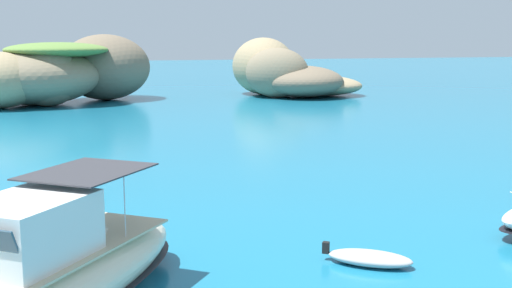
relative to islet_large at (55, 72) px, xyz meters
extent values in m
ellipsoid|color=#756651|center=(5.48, 3.28, 0.36)|extent=(14.19, 14.36, 7.41)
ellipsoid|color=#84755B|center=(-1.93, -0.43, -0.37)|extent=(18.50, 18.33, 5.95)
ellipsoid|color=#84755B|center=(-0.81, -2.52, -0.29)|extent=(8.71, 8.92, 6.13)
ellipsoid|color=olive|center=(0.27, -1.04, 2.40)|extent=(10.62, 9.66, 1.60)
ellipsoid|color=#9E8966|center=(24.90, 4.66, 0.18)|extent=(8.09, 10.37, 7.06)
ellipsoid|color=#756651|center=(28.18, -0.29, -1.48)|extent=(11.04, 12.10, 3.74)
ellipsoid|color=#9E8966|center=(31.08, 1.38, -2.13)|extent=(13.76, 14.23, 2.45)
ellipsoid|color=#9E8966|center=(26.39, 1.00, -1.66)|extent=(5.17, 5.22, 3.38)
ellipsoid|color=#84755B|center=(24.98, -0.27, -0.41)|extent=(9.28, 8.65, 5.87)
ellipsoid|color=beige|center=(-0.51, -56.23, -2.44)|extent=(9.16, 10.37, 1.82)
cube|color=#C6B793|center=(-0.01, -55.60, -1.67)|extent=(5.79, 6.30, 0.06)
cube|color=silver|center=(-0.84, -56.65, -0.89)|extent=(3.62, 3.74, 1.50)
cube|color=#333338|center=(0.66, -54.76, 0.04)|extent=(3.95, 4.07, 0.04)
cylinder|color=silver|center=(1.54, -55.46, -0.81)|extent=(0.03, 0.03, 1.71)
cylinder|color=silver|center=(-0.22, -54.06, -0.81)|extent=(0.03, 0.03, 1.71)
ellipsoid|color=#B2B2B2|center=(8.94, -55.10, -3.13)|extent=(2.73, 2.45, 0.44)
cube|color=#9E998E|center=(8.94, -55.10, -3.07)|extent=(1.81, 1.58, 0.06)
cube|color=black|center=(7.83, -54.25, -2.95)|extent=(0.28, 0.28, 0.36)
camera|label=1|loc=(-0.06, -72.15, 3.54)|focal=45.16mm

